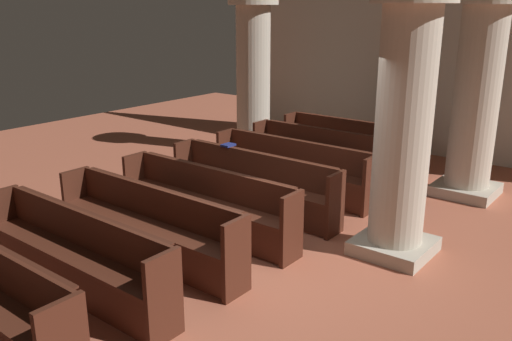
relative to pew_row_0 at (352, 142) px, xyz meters
The scene contains 15 objects.
ground_plane 4.27m from the pew_row_0, 77.23° to the right, with size 19.20×19.20×0.00m, color #AD5B42.
back_wall 2.78m from the pew_row_0, 64.34° to the left, with size 10.00×0.16×4.50m, color beige.
pew_row_0 is the anchor object (origin of this frame).
pew_row_1 1.05m from the pew_row_0, 90.00° to the right, with size 2.99×0.46×0.91m.
pew_row_2 2.10m from the pew_row_0, 90.00° to the right, with size 2.99×0.46×0.91m.
pew_row_3 3.15m from the pew_row_0, 90.00° to the right, with size 2.99×0.47×0.91m.
pew_row_4 4.20m from the pew_row_0, 90.00° to the right, with size 2.99×0.46×0.91m.
pew_row_5 5.25m from the pew_row_0, 90.00° to the right, with size 2.99×0.46×0.91m.
pew_row_6 6.30m from the pew_row_0, 90.00° to the right, with size 2.99×0.47×0.91m.
pillar_aisle_side 2.68m from the pew_row_0, ahead, with size 1.05×1.05×3.40m.
pillar_far_side 2.64m from the pew_row_0, behind, with size 1.05×1.05×3.40m.
pillar_aisle_rear 4.13m from the pew_row_0, 53.36° to the right, with size 1.00×1.00×3.40m.
lectern 1.25m from the pew_row_0, 50.11° to the left, with size 0.48×0.45×1.08m.
hymn_book 3.06m from the pew_row_0, 102.60° to the right, with size 0.16×0.21×0.03m, color navy.
kneeler_box_navy 2.34m from the pew_row_0, 39.37° to the right, with size 0.36×0.24×0.25m, color navy.
Camera 1 is at (3.95, -5.13, 3.06)m, focal length 37.61 mm.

